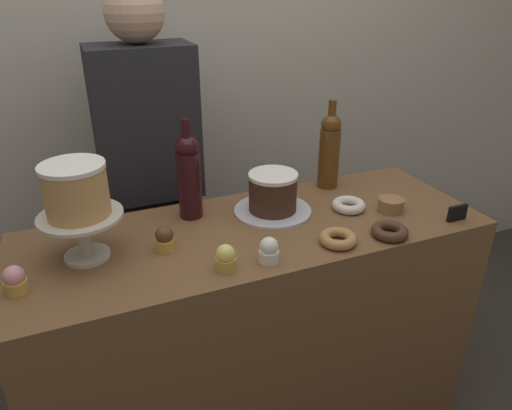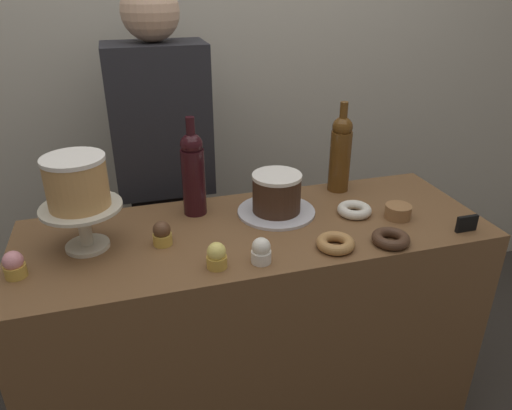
{
  "view_description": "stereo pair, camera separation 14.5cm",
  "coord_description": "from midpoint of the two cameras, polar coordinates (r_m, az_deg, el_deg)",
  "views": [
    {
      "loc": [
        -0.5,
        -1.21,
        1.61
      ],
      "look_at": [
        0.0,
        0.0,
        0.98
      ],
      "focal_mm": 33.43,
      "sensor_mm": 36.0,
      "label": 1
    },
    {
      "loc": [
        -0.37,
        -1.26,
        1.61
      ],
      "look_at": [
        0.0,
        0.0,
        0.98
      ],
      "focal_mm": 33.43,
      "sensor_mm": 36.0,
      "label": 2
    }
  ],
  "objects": [
    {
      "name": "back_wall",
      "position": [
        2.14,
        -11.13,
        17.06
      ],
      "size": [
        6.0,
        0.05,
        2.6
      ],
      "color": "#BCB7A8",
      "rests_on": "ground_plane"
    },
    {
      "name": "display_counter",
      "position": [
        1.75,
        -2.47,
        -15.8
      ],
      "size": [
        1.46,
        0.53,
        0.9
      ],
      "color": "brown",
      "rests_on": "ground_plane"
    },
    {
      "name": "cake_stand_pedestal",
      "position": [
        1.41,
        -22.86,
        -2.67
      ],
      "size": [
        0.23,
        0.23,
        0.14
      ],
      "color": "beige",
      "rests_on": "display_counter"
    },
    {
      "name": "white_layer_cake",
      "position": [
        1.36,
        -23.69,
        1.61
      ],
      "size": [
        0.17,
        0.17,
        0.14
      ],
      "color": "tan",
      "rests_on": "cake_stand_pedestal"
    },
    {
      "name": "silver_serving_platter",
      "position": [
        1.59,
        -0.62,
        -0.74
      ],
      "size": [
        0.26,
        0.26,
        0.01
      ],
      "color": "silver",
      "rests_on": "display_counter"
    },
    {
      "name": "chocolate_round_cake",
      "position": [
        1.56,
        -0.64,
        1.54
      ],
      "size": [
        0.16,
        0.16,
        0.13
      ],
      "color": "#3D2619",
      "rests_on": "silver_serving_platter"
    },
    {
      "name": "wine_bottle_dark_red",
      "position": [
        1.53,
        -10.75,
        3.48
      ],
      "size": [
        0.08,
        0.08,
        0.33
      ],
      "color": "black",
      "rests_on": "display_counter"
    },
    {
      "name": "wine_bottle_amber",
      "position": [
        1.74,
        6.42,
        6.58
      ],
      "size": [
        0.08,
        0.08,
        0.33
      ],
      "color": "#5B3814",
      "rests_on": "display_counter"
    },
    {
      "name": "cupcake_lemon",
      "position": [
        1.28,
        -6.92,
        -6.41
      ],
      "size": [
        0.06,
        0.06,
        0.07
      ],
      "color": "gold",
      "rests_on": "display_counter"
    },
    {
      "name": "cupcake_vanilla",
      "position": [
        1.31,
        -1.63,
        -5.55
      ],
      "size": [
        0.06,
        0.06,
        0.07
      ],
      "color": "white",
      "rests_on": "display_counter"
    },
    {
      "name": "cupcake_chocolate",
      "position": [
        1.4,
        -13.82,
        -4.04
      ],
      "size": [
        0.06,
        0.06,
        0.07
      ],
      "color": "gold",
      "rests_on": "display_counter"
    },
    {
      "name": "cupcake_strawberry",
      "position": [
        1.36,
        -29.71,
        -7.93
      ],
      "size": [
        0.06,
        0.06,
        0.07
      ],
      "color": "gold",
      "rests_on": "display_counter"
    },
    {
      "name": "donut_maple",
      "position": [
        1.41,
        6.91,
        -4.1
      ],
      "size": [
        0.11,
        0.11,
        0.03
      ],
      "color": "#B27F47",
      "rests_on": "display_counter"
    },
    {
      "name": "donut_sugar",
      "position": [
        1.62,
        8.51,
        -0.07
      ],
      "size": [
        0.11,
        0.11,
        0.03
      ],
      "color": "silver",
      "rests_on": "display_counter"
    },
    {
      "name": "donut_chocolate",
      "position": [
        1.48,
        13.01,
        -3.14
      ],
      "size": [
        0.11,
        0.11,
        0.03
      ],
      "color": "#472D1E",
      "rests_on": "display_counter"
    },
    {
      "name": "cookie_stack",
      "position": [
        1.63,
        13.4,
        -0.03
      ],
      "size": [
        0.08,
        0.08,
        0.04
      ],
      "color": "olive",
      "rests_on": "display_counter"
    },
    {
      "name": "price_sign_chalkboard",
      "position": [
        1.63,
        20.64,
        -0.97
      ],
      "size": [
        0.07,
        0.01,
        0.05
      ],
      "color": "black",
      "rests_on": "display_counter"
    },
    {
      "name": "barista_figure",
      "position": [
        1.91,
        -14.35,
        1.15
      ],
      "size": [
        0.36,
        0.22,
        1.6
      ],
      "color": "black",
      "rests_on": "ground_plane"
    }
  ]
}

